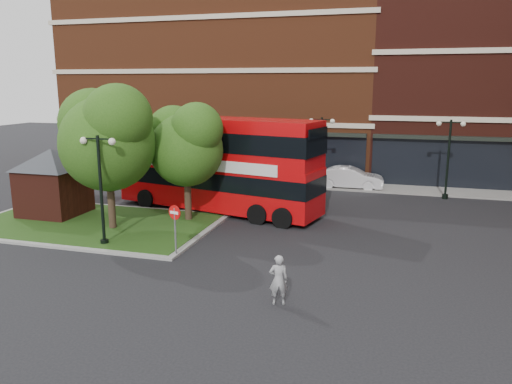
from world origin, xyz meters
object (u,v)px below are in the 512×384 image
(car_white, at_px, (350,178))
(woman, at_px, (278,280))
(bus, at_px, (217,158))
(car_silver, at_px, (272,174))

(car_white, bearing_deg, woman, 177.94)
(woman, relative_size, car_white, 0.37)
(bus, xyz_separation_m, woman, (6.35, -11.21, -2.20))
(bus, xyz_separation_m, car_white, (6.71, 8.29, -2.29))
(woman, relative_size, car_silver, 0.41)
(bus, xyz_separation_m, car_silver, (1.17, 8.29, -2.34))
(bus, distance_m, car_silver, 8.69)
(bus, relative_size, woman, 7.29)
(bus, height_order, car_white, bus)
(woman, bearing_deg, car_silver, -92.10)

